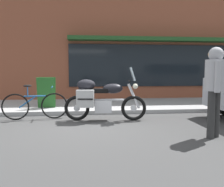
{
  "coord_description": "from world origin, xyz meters",
  "views": [
    {
      "loc": [
        0.1,
        -5.66,
        1.3
      ],
      "look_at": [
        0.77,
        0.7,
        0.7
      ],
      "focal_mm": 37.89,
      "sensor_mm": 36.0,
      "label": 1
    }
  ],
  "objects_px": {
    "pedestrian_walking": "(215,81)",
    "sandwich_board_sign": "(46,92)",
    "parked_bicycle": "(35,105)",
    "touring_motorcycle": "(100,98)"
  },
  "relations": [
    {
      "from": "pedestrian_walking",
      "to": "sandwich_board_sign",
      "type": "bearing_deg",
      "value": 137.0
    },
    {
      "from": "parked_bicycle",
      "to": "touring_motorcycle",
      "type": "bearing_deg",
      "value": -12.12
    },
    {
      "from": "touring_motorcycle",
      "to": "parked_bicycle",
      "type": "distance_m",
      "value": 1.81
    },
    {
      "from": "parked_bicycle",
      "to": "sandwich_board_sign",
      "type": "xyz_separation_m",
      "value": [
        0.09,
        1.31,
        0.23
      ]
    },
    {
      "from": "touring_motorcycle",
      "to": "sandwich_board_sign",
      "type": "relative_size",
      "value": 2.2
    },
    {
      "from": "parked_bicycle",
      "to": "pedestrian_walking",
      "type": "xyz_separation_m",
      "value": [
        3.86,
        -2.2,
        0.73
      ]
    },
    {
      "from": "parked_bicycle",
      "to": "pedestrian_walking",
      "type": "distance_m",
      "value": 4.51
    },
    {
      "from": "sandwich_board_sign",
      "to": "pedestrian_walking",
      "type": "bearing_deg",
      "value": -43.0
    },
    {
      "from": "touring_motorcycle",
      "to": "parked_bicycle",
      "type": "bearing_deg",
      "value": 167.88
    },
    {
      "from": "parked_bicycle",
      "to": "sandwich_board_sign",
      "type": "distance_m",
      "value": 1.34
    }
  ]
}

